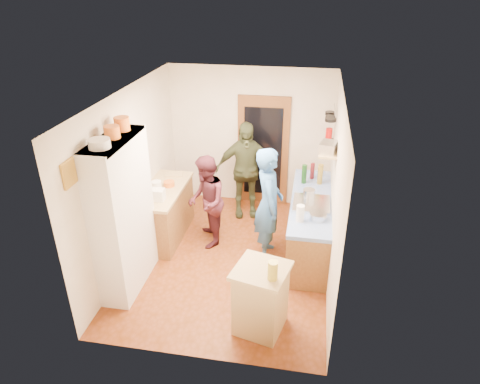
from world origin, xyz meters
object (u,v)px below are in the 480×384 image
(hutch_body, at_px, (123,216))
(island_base, at_px, (261,300))
(person_hob, at_px, (271,205))
(person_left, at_px, (208,201))
(person_back, at_px, (246,170))
(right_counter_base, at_px, (309,226))

(hutch_body, xyz_separation_m, island_base, (1.96, -0.59, -0.67))
(person_hob, xyz_separation_m, person_left, (-1.03, 0.21, -0.14))
(person_hob, height_order, person_back, person_hob)
(right_counter_base, xyz_separation_m, person_hob, (-0.60, -0.29, 0.48))
(island_base, xyz_separation_m, person_hob, (-0.06, 1.59, 0.47))
(hutch_body, distance_m, island_base, 2.16)
(hutch_body, relative_size, person_left, 1.44)
(person_back, bearing_deg, right_counter_base, -52.11)
(person_hob, bearing_deg, person_left, 66.97)
(person_back, bearing_deg, hutch_body, -134.41)
(hutch_body, xyz_separation_m, person_hob, (1.90, 1.01, -0.20))
(hutch_body, bearing_deg, person_left, 54.58)
(person_left, bearing_deg, hutch_body, -51.80)
(right_counter_base, distance_m, island_base, 1.96)
(right_counter_base, distance_m, person_back, 1.58)
(hutch_body, height_order, right_counter_base, hutch_body)
(person_hob, bearing_deg, person_back, 14.07)
(person_left, height_order, person_back, person_back)
(hutch_body, height_order, person_hob, hutch_body)
(hutch_body, distance_m, person_left, 1.53)
(island_base, height_order, person_hob, person_hob)
(island_base, relative_size, person_hob, 0.48)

